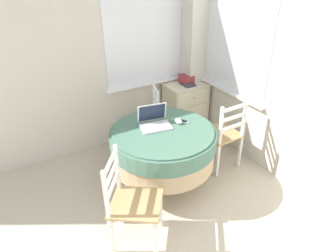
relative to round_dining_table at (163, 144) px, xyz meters
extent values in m
cube|color=beige|center=(-1.01, 1.22, 0.72)|extent=(4.50, 0.06, 2.55)
cube|color=white|center=(0.41, 1.18, 0.94)|extent=(1.10, 0.01, 1.42)
cube|color=white|center=(0.41, 1.15, 0.22)|extent=(1.18, 0.07, 0.02)
cube|color=white|center=(1.23, 0.36, 0.94)|extent=(0.01, 1.10, 1.42)
cube|color=white|center=(1.21, 0.36, 0.22)|extent=(0.07, 1.18, 0.02)
cube|color=beige|center=(1.10, 1.05, 0.72)|extent=(0.28, 0.28, 2.55)
cylinder|color=#4C3D2D|center=(0.00, 0.00, -0.54)|extent=(0.36, 0.36, 0.03)
cylinder|color=#4C3D2D|center=(0.00, 0.00, -0.18)|extent=(0.11, 0.11, 0.68)
cylinder|color=tan|center=(0.00, 0.00, -0.03)|extent=(1.10, 1.10, 0.38)
cylinder|color=#4C7560|center=(0.00, 0.00, 0.07)|extent=(1.13, 1.13, 0.17)
cylinder|color=#4C7560|center=(0.00, 0.00, 0.17)|extent=(1.07, 1.07, 0.02)
cube|color=silver|center=(-0.04, 0.08, 0.18)|extent=(0.35, 0.26, 0.02)
cube|color=silver|center=(-0.04, 0.09, 0.19)|extent=(0.30, 0.17, 0.00)
cube|color=silver|center=(-0.02, 0.20, 0.30)|extent=(0.32, 0.10, 0.21)
cube|color=#192338|center=(-0.02, 0.20, 0.30)|extent=(0.29, 0.09, 0.18)
ellipsoid|color=white|center=(0.22, 0.04, 0.20)|extent=(0.07, 0.11, 0.05)
cube|color=#B2B7BC|center=(0.28, 0.04, 0.18)|extent=(0.10, 0.13, 0.01)
cube|color=black|center=(0.28, 0.04, 0.19)|extent=(0.07, 0.09, 0.00)
cube|color=tan|center=(0.13, 0.79, -0.11)|extent=(0.55, 0.53, 0.02)
cube|color=white|center=(0.01, 1.03, -0.34)|extent=(0.04, 0.04, 0.43)
cube|color=white|center=(-0.11, 0.69, -0.34)|extent=(0.04, 0.04, 0.43)
cube|color=white|center=(0.37, 0.90, -0.34)|extent=(0.04, 0.04, 0.43)
cube|color=white|center=(0.25, 0.56, -0.34)|extent=(0.04, 0.04, 0.43)
cube|color=white|center=(0.37, 0.90, 0.13)|extent=(0.04, 0.04, 0.46)
cube|color=white|center=(0.25, 0.56, 0.13)|extent=(0.04, 0.04, 0.46)
cube|color=white|center=(0.31, 0.73, 0.30)|extent=(0.14, 0.34, 0.04)
cube|color=white|center=(0.31, 0.73, 0.18)|extent=(0.14, 0.34, 0.04)
cube|color=white|center=(0.31, 0.73, 0.06)|extent=(0.14, 0.34, 0.04)
cube|color=tan|center=(0.80, 0.02, -0.11)|extent=(0.42, 0.44, 0.02)
cube|color=white|center=(0.98, 0.21, -0.34)|extent=(0.03, 0.03, 0.43)
cube|color=white|center=(0.62, 0.20, -0.34)|extent=(0.03, 0.03, 0.43)
cube|color=white|center=(0.99, -0.17, -0.34)|extent=(0.03, 0.03, 0.43)
cube|color=white|center=(0.63, -0.18, -0.34)|extent=(0.03, 0.03, 0.43)
cube|color=white|center=(0.99, -0.17, 0.13)|extent=(0.03, 0.03, 0.46)
cube|color=white|center=(0.63, -0.18, 0.13)|extent=(0.03, 0.03, 0.46)
cube|color=white|center=(0.81, -0.17, 0.30)|extent=(0.36, 0.03, 0.04)
cube|color=white|center=(0.81, -0.17, 0.18)|extent=(0.36, 0.03, 0.04)
cube|color=white|center=(0.81, -0.17, 0.06)|extent=(0.36, 0.03, 0.04)
cube|color=tan|center=(-0.59, -0.55, -0.11)|extent=(0.59, 0.58, 0.02)
cube|color=white|center=(-0.54, -0.81, -0.34)|extent=(0.05, 0.05, 0.43)
cube|color=white|center=(-0.33, -0.52, -0.34)|extent=(0.05, 0.05, 0.43)
cube|color=white|center=(-0.84, -0.58, -0.34)|extent=(0.05, 0.05, 0.43)
cube|color=white|center=(-0.63, -0.30, -0.34)|extent=(0.05, 0.05, 0.43)
cube|color=white|center=(-0.84, -0.58, 0.13)|extent=(0.04, 0.04, 0.46)
cube|color=white|center=(-0.63, -0.30, 0.13)|extent=(0.04, 0.04, 0.46)
cube|color=white|center=(-0.74, -0.44, 0.30)|extent=(0.23, 0.30, 0.04)
cube|color=white|center=(-0.74, -0.44, 0.18)|extent=(0.23, 0.30, 0.04)
cube|color=white|center=(-0.74, -0.44, 0.06)|extent=(0.23, 0.30, 0.04)
cube|color=beige|center=(0.92, 0.95, -0.19)|extent=(0.56, 0.40, 0.72)
cube|color=beige|center=(0.92, 0.95, 0.18)|extent=(0.58, 0.43, 0.02)
cube|color=beige|center=(0.92, 0.74, 0.05)|extent=(0.49, 0.01, 0.20)
sphere|color=olive|center=(0.92, 0.73, 0.05)|extent=(0.02, 0.02, 0.02)
cube|color=beige|center=(0.92, 0.74, -0.19)|extent=(0.49, 0.01, 0.20)
sphere|color=olive|center=(0.92, 0.73, -0.19)|extent=(0.02, 0.02, 0.02)
cube|color=beige|center=(0.92, 0.74, -0.43)|extent=(0.49, 0.01, 0.20)
sphere|color=olive|center=(0.92, 0.73, -0.43)|extent=(0.02, 0.02, 0.02)
cube|color=#9E3338|center=(0.95, 0.99, 0.24)|extent=(0.17, 0.18, 0.11)
cube|color=#3F3F44|center=(0.91, 0.89, 0.20)|extent=(0.15, 0.20, 0.02)
camera|label=1|loc=(-1.33, -2.35, 1.73)|focal=32.00mm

